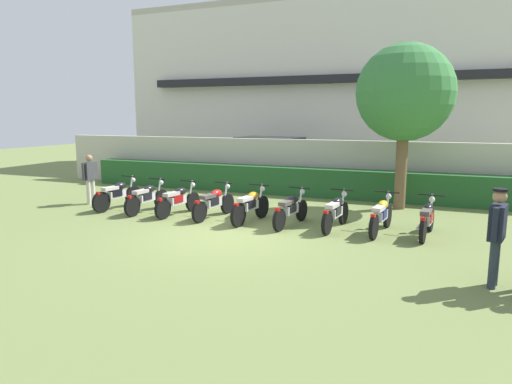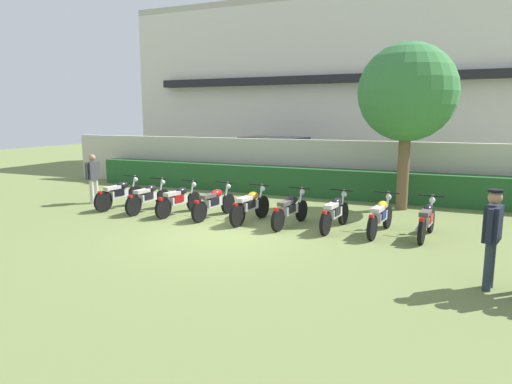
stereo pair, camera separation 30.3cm
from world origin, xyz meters
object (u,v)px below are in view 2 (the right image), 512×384
object	(u,v)px
motorcycle_in_row_1	(148,197)
motorcycle_in_row_2	(179,200)
officer_0	(492,231)
parked_car	(277,159)
motorcycle_in_row_5	(290,209)
tree_near_inspector	(407,93)
inspector_person	(93,175)
motorcycle_in_row_0	(120,194)
motorcycle_in_row_4	(250,205)
motorcycle_in_row_7	(380,216)
motorcycle_in_row_8	(427,220)
motorcycle_in_row_6	(335,212)
motorcycle_in_row_3	(214,202)

from	to	relation	value
motorcycle_in_row_1	motorcycle_in_row_2	world-z (taller)	motorcycle_in_row_1
motorcycle_in_row_1	officer_0	xyz separation A→B (m)	(8.81, -2.80, 0.53)
parked_car	motorcycle_in_row_5	distance (m)	8.45
tree_near_inspector	inspector_person	bearing A→B (deg)	-162.28
motorcycle_in_row_0	inspector_person	size ratio (longest dim) A/B	1.19
parked_car	motorcycle_in_row_1	xyz separation A→B (m)	(-1.07, -7.75, -0.49)
tree_near_inspector	motorcycle_in_row_4	size ratio (longest dim) A/B	2.67
officer_0	tree_near_inspector	bearing A→B (deg)	-58.58
parked_car	motorcycle_in_row_7	world-z (taller)	parked_car
motorcycle_in_row_2	motorcycle_in_row_5	world-z (taller)	motorcycle_in_row_2
motorcycle_in_row_8	officer_0	bearing A→B (deg)	-153.05
parked_car	motorcycle_in_row_5	bearing A→B (deg)	-58.28
motorcycle_in_row_6	officer_0	bearing A→B (deg)	-125.30
motorcycle_in_row_8	officer_0	distance (m)	3.20
parked_car	motorcycle_in_row_4	world-z (taller)	parked_car
motorcycle_in_row_4	motorcycle_in_row_8	world-z (taller)	motorcycle_in_row_4
motorcycle_in_row_1	motorcycle_in_row_3	xyz separation A→B (m)	(2.15, 0.07, -0.00)
inspector_person	motorcycle_in_row_6	bearing A→B (deg)	-2.43
tree_near_inspector	motorcycle_in_row_5	bearing A→B (deg)	-125.33
tree_near_inspector	motorcycle_in_row_8	distance (m)	4.50
motorcycle_in_row_6	motorcycle_in_row_8	size ratio (longest dim) A/B	1.03
parked_car	motorcycle_in_row_3	world-z (taller)	parked_car
motorcycle_in_row_1	motorcycle_in_row_5	distance (m)	4.40
motorcycle_in_row_0	motorcycle_in_row_2	size ratio (longest dim) A/B	1.02
parked_car	motorcycle_in_row_4	bearing A→B (deg)	-65.63
motorcycle_in_row_6	officer_0	size ratio (longest dim) A/B	1.12
motorcycle_in_row_6	motorcycle_in_row_1	bearing A→B (deg)	97.00
motorcycle_in_row_1	motorcycle_in_row_7	bearing A→B (deg)	-84.99
parked_car	motorcycle_in_row_2	distance (m)	7.74
motorcycle_in_row_2	motorcycle_in_row_6	size ratio (longest dim) A/B	1.00
officer_0	parked_car	bearing A→B (deg)	-40.43
motorcycle_in_row_4	inspector_person	distance (m)	5.77
tree_near_inspector	motorcycle_in_row_8	size ratio (longest dim) A/B	2.73
parked_car	motorcycle_in_row_7	xyz separation A→B (m)	(5.57, -7.64, -0.49)
motorcycle_in_row_2	officer_0	bearing A→B (deg)	-101.05
motorcycle_in_row_2	motorcycle_in_row_5	bearing A→B (deg)	-81.46
tree_near_inspector	motorcycle_in_row_1	size ratio (longest dim) A/B	2.59
motorcycle_in_row_3	motorcycle_in_row_2	bearing A→B (deg)	100.26
motorcycle_in_row_5	motorcycle_in_row_0	bearing A→B (deg)	97.11
motorcycle_in_row_1	motorcycle_in_row_0	bearing A→B (deg)	90.25
motorcycle_in_row_1	motorcycle_in_row_3	bearing A→B (deg)	-84.02
tree_near_inspector	motorcycle_in_row_3	bearing A→B (deg)	-144.55
motorcycle_in_row_2	officer_0	distance (m)	8.29
tree_near_inspector	motorcycle_in_row_0	distance (m)	9.08
tree_near_inspector	motorcycle_in_row_6	world-z (taller)	tree_near_inspector
tree_near_inspector	motorcycle_in_row_3	xyz separation A→B (m)	(-4.64, -3.30, -3.01)
motorcycle_in_row_6	inspector_person	world-z (taller)	inspector_person
inspector_person	motorcycle_in_row_5	bearing A→B (deg)	-3.49
motorcycle_in_row_2	motorcycle_in_row_3	size ratio (longest dim) A/B	0.98
motorcycle_in_row_1	officer_0	distance (m)	9.26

